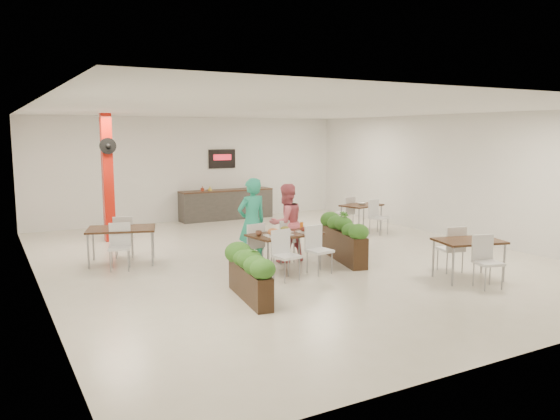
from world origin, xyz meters
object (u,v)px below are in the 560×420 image
at_px(main_table, 284,239).
at_px(planter_left, 250,271).
at_px(red_column, 108,176).
at_px(side_table_c, 469,247).
at_px(service_counter, 226,204).
at_px(side_table_b, 362,209).
at_px(diner_man, 252,222).
at_px(planter_right, 343,237).
at_px(diner_woman, 286,223).
at_px(side_table_a, 122,233).

distance_m(main_table, planter_left, 1.99).
bearing_deg(main_table, red_column, 116.78).
xyz_separation_m(red_column, side_table_c, (5.07, -6.97, -1.02)).
distance_m(service_counter, side_table_b, 4.52).
distance_m(red_column, diner_man, 4.61).
bearing_deg(service_counter, diner_man, -108.53).
relative_size(diner_man, side_table_b, 1.08).
bearing_deg(planter_right, diner_woman, 157.06).
height_order(diner_man, planter_left, diner_man).
height_order(planter_left, side_table_b, side_table_b).
distance_m(planter_right, side_table_a, 4.68).
bearing_deg(side_table_a, side_table_c, -22.39).
relative_size(main_table, planter_left, 1.05).
xyz_separation_m(main_table, diner_man, (-0.39, 0.66, 0.27)).
height_order(main_table, diner_woman, diner_woman).
distance_m(service_counter, diner_woman, 6.08).
height_order(diner_man, side_table_a, diner_man).
relative_size(diner_man, side_table_c, 1.08).
relative_size(service_counter, side_table_a, 1.79).
distance_m(diner_woman, side_table_c, 3.68).
height_order(service_counter, side_table_a, service_counter).
distance_m(planter_right, side_table_b, 3.60).
height_order(red_column, main_table, red_column).
bearing_deg(main_table, side_table_c, -39.73).
bearing_deg(side_table_a, side_table_b, 22.25).
bearing_deg(red_column, service_counter, 25.00).
relative_size(planter_left, side_table_c, 1.00).
bearing_deg(diner_man, planter_right, 158.59).
bearing_deg(planter_right, red_column, 130.80).
distance_m(service_counter, side_table_c, 8.90).
xyz_separation_m(red_column, diner_woman, (2.80, -4.09, -0.81)).
height_order(service_counter, side_table_b, service_counter).
distance_m(diner_woman, side_table_a, 3.45).
bearing_deg(planter_left, diner_woman, 48.02).
xyz_separation_m(service_counter, side_table_a, (-4.28, -4.42, 0.15)).
relative_size(main_table, side_table_a, 1.06).
height_order(service_counter, diner_man, service_counter).
distance_m(service_counter, main_table, 6.80).
bearing_deg(side_table_b, side_table_a, 170.88).
relative_size(red_column, planter_right, 1.62).
bearing_deg(side_table_a, diner_woman, -9.33).
relative_size(main_table, planter_right, 0.89).
xyz_separation_m(main_table, side_table_a, (-2.67, 2.19, 0.01)).
bearing_deg(diner_woman, side_table_c, 120.78).
relative_size(planter_left, side_table_a, 1.00).
relative_size(diner_man, planter_right, 0.92).
height_order(main_table, planter_left, main_table).
relative_size(service_counter, diner_woman, 1.80).
xyz_separation_m(side_table_b, side_table_c, (-1.35, -5.02, 0.00)).
bearing_deg(side_table_a, planter_left, -53.63).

